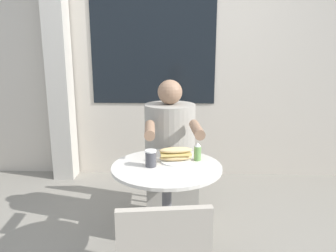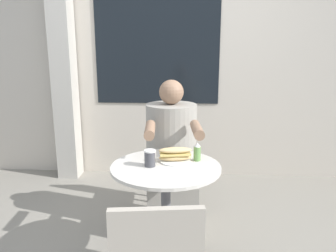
# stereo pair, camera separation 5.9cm
# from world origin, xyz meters

# --- Properties ---
(storefront_wall) EXTENTS (8.00, 0.09, 2.80)m
(storefront_wall) POSITION_xyz_m (-0.00, 1.76, 1.40)
(storefront_wall) COLOR beige
(storefront_wall) RESTS_ON ground_plane
(lattice_pillar) EXTENTS (0.22, 0.22, 2.40)m
(lattice_pillar) POSITION_xyz_m (-1.21, 1.59, 1.20)
(lattice_pillar) COLOR #B2ADA3
(lattice_pillar) RESTS_ON ground_plane
(cafe_table) EXTENTS (0.67, 0.67, 0.73)m
(cafe_table) POSITION_xyz_m (0.00, 0.00, 0.53)
(cafe_table) COLOR beige
(cafe_table) RESTS_ON ground_plane
(diner_chair) EXTENTS (0.41, 0.41, 0.87)m
(diner_chair) POSITION_xyz_m (-0.00, 0.89, 0.52)
(diner_chair) COLOR #ADA393
(diner_chair) RESTS_ON ground_plane
(seated_diner) EXTENTS (0.43, 0.72, 1.19)m
(seated_diner) POSITION_xyz_m (0.01, 0.54, 0.51)
(seated_diner) COLOR gray
(seated_diner) RESTS_ON ground_plane
(sandwich_on_plate) EXTENTS (0.22, 0.19, 0.09)m
(sandwich_on_plate) POSITION_xyz_m (0.05, 0.08, 0.77)
(sandwich_on_plate) COLOR white
(sandwich_on_plate) RESTS_ON cafe_table
(drink_cup) EXTENTS (0.07, 0.07, 0.10)m
(drink_cup) POSITION_xyz_m (-0.10, -0.02, 0.78)
(drink_cup) COLOR #424247
(drink_cup) RESTS_ON cafe_table
(condiment_bottle) EXTENTS (0.05, 0.05, 0.12)m
(condiment_bottle) POSITION_xyz_m (0.19, 0.11, 0.78)
(condiment_bottle) COLOR #66934C
(condiment_bottle) RESTS_ON cafe_table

